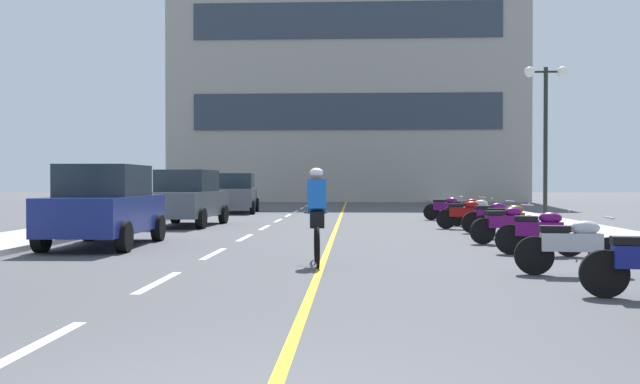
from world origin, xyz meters
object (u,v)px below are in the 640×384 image
at_px(motorcycle_8, 475,212).
at_px(motorcycle_10, 446,208).
at_px(motorcycle_2, 572,245).
at_px(motorcycle_3, 540,231).
at_px(motorcycle_7, 465,214).
at_px(motorcycle_9, 467,210).
at_px(motorcycle_4, 505,224).
at_px(parked_car_mid, 187,198).
at_px(motorcycle_6, 491,216).
at_px(motorcycle_5, 507,220).
at_px(parked_car_far, 236,193).
at_px(cyclist_rider, 317,214).
at_px(parked_car_near, 105,205).
at_px(street_lamp_mid, 546,108).

height_order(motorcycle_8, motorcycle_10, same).
height_order(motorcycle_2, motorcycle_3, same).
bearing_deg(motorcycle_7, motorcycle_9, 79.71).
distance_m(motorcycle_4, motorcycle_7, 5.01).
height_order(parked_car_mid, motorcycle_10, parked_car_mid).
relative_size(motorcycle_6, motorcycle_10, 1.04).
bearing_deg(motorcycle_9, motorcycle_3, -91.40).
bearing_deg(motorcycle_4, motorcycle_10, 90.54).
distance_m(motorcycle_2, motorcycle_5, 7.04).
height_order(motorcycle_4, motorcycle_7, same).
height_order(motorcycle_2, motorcycle_8, same).
height_order(parked_car_far, motorcycle_10, parked_car_far).
bearing_deg(motorcycle_7, parked_car_far, 129.38).
bearing_deg(cyclist_rider, motorcycle_5, 51.83).
bearing_deg(parked_car_near, motorcycle_8, 38.36).
bearing_deg(parked_car_far, parked_car_mid, -89.94).
distance_m(motorcycle_8, cyclist_rider, 11.67).
distance_m(motorcycle_3, cyclist_rider, 4.63).
xyz_separation_m(motorcycle_3, cyclist_rider, (-4.29, -1.69, 0.41)).
height_order(street_lamp_mid, motorcycle_10, street_lamp_mid).
height_order(street_lamp_mid, parked_car_near, street_lamp_mid).
xyz_separation_m(parked_car_near, parked_car_far, (0.13, 16.77, 0.00)).
bearing_deg(street_lamp_mid, motorcycle_9, 175.93).
bearing_deg(motorcycle_9, parked_car_far, 140.13).
bearing_deg(motorcycle_6, motorcycle_7, 106.05).
bearing_deg(motorcycle_3, motorcycle_2, -95.55).
height_order(motorcycle_3, motorcycle_5, same).
bearing_deg(motorcycle_5, motorcycle_10, 93.03).
relative_size(motorcycle_4, motorcycle_8, 0.99).
bearing_deg(motorcycle_2, street_lamp_mid, 76.71).
bearing_deg(motorcycle_8, motorcycle_9, 90.41).
xyz_separation_m(motorcycle_6, motorcycle_9, (0.06, 4.58, 0.00)).
xyz_separation_m(motorcycle_4, motorcycle_8, (0.39, 6.45, 0.00)).
height_order(motorcycle_7, motorcycle_10, same).
xyz_separation_m(motorcycle_5, motorcycle_8, (0.04, 4.99, 0.00)).
height_order(parked_car_near, motorcycle_5, parked_car_near).
bearing_deg(parked_car_far, motorcycle_9, -39.87).
height_order(parked_car_near, motorcycle_6, parked_car_near).
xyz_separation_m(parked_car_mid, motorcycle_10, (8.85, 3.57, -0.44)).
xyz_separation_m(parked_car_far, motorcycle_5, (9.30, -14.27, -0.44)).
xyz_separation_m(street_lamp_mid, motorcycle_7, (-3.13, -2.74, -3.46)).
relative_size(motorcycle_8, cyclist_rider, 0.96).
distance_m(parked_car_near, motorcycle_6, 10.39).
xyz_separation_m(motorcycle_9, motorcycle_10, (-0.47, 1.84, 0.00)).
distance_m(parked_car_near, cyclist_rider, 5.89).
xyz_separation_m(motorcycle_4, cyclist_rider, (-4.16, -4.28, 0.41)).
bearing_deg(motorcycle_10, motorcycle_5, -86.97).
height_order(motorcycle_4, motorcycle_10, same).
height_order(street_lamp_mid, motorcycle_7, street_lamp_mid).
distance_m(motorcycle_3, motorcycle_7, 7.60).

